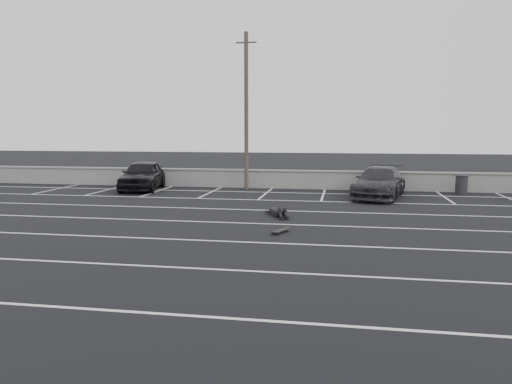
% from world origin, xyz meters
% --- Properties ---
extents(ground, '(120.00, 120.00, 0.00)m').
position_xyz_m(ground, '(0.00, 0.00, 0.00)').
color(ground, black).
rests_on(ground, ground).
extents(seawall, '(50.00, 0.45, 1.06)m').
position_xyz_m(seawall, '(0.00, 14.00, 0.55)').
color(seawall, gray).
rests_on(seawall, ground).
extents(stall_lines, '(36.00, 20.05, 0.01)m').
position_xyz_m(stall_lines, '(-0.08, 4.41, 0.00)').
color(stall_lines, silver).
rests_on(stall_lines, ground).
extents(car_left, '(2.70, 5.08, 1.64)m').
position_xyz_m(car_left, '(-9.07, 12.00, 0.82)').
color(car_left, black).
rests_on(car_left, ground).
extents(car_right, '(3.20, 5.52, 1.51)m').
position_xyz_m(car_right, '(3.76, 10.92, 0.75)').
color(car_right, '#25242A').
rests_on(car_right, ground).
extents(utility_pole, '(1.15, 0.23, 8.65)m').
position_xyz_m(utility_pole, '(-3.38, 13.20, 4.38)').
color(utility_pole, '#4C4238').
rests_on(utility_pole, ground).
extents(trash_bin, '(0.86, 0.86, 1.02)m').
position_xyz_m(trash_bin, '(8.01, 12.69, 0.52)').
color(trash_bin, '#232325').
rests_on(trash_bin, ground).
extents(person, '(2.40, 2.82, 0.44)m').
position_xyz_m(person, '(-0.52, 4.89, 0.22)').
color(person, black).
rests_on(person, ground).
extents(skateboard, '(0.53, 0.83, 0.10)m').
position_xyz_m(skateboard, '(0.03, 1.48, 0.08)').
color(skateboard, black).
rests_on(skateboard, ground).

